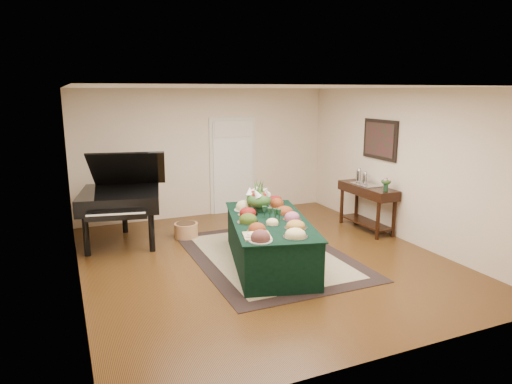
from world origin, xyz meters
name	(u,v)px	position (x,y,z in m)	size (l,w,h in m)	color
ground	(263,259)	(0.00, 0.00, 0.00)	(6.00, 6.00, 0.00)	black
area_rug	(269,256)	(0.15, 0.10, 0.01)	(2.37, 3.32, 0.01)	black
kitchen_doorway	(233,167)	(0.60, 2.97, 1.02)	(1.05, 0.07, 2.10)	beige
buffet_table	(269,242)	(0.00, -0.22, 0.37)	(1.70, 2.60, 0.73)	black
food_platters	(269,216)	(-0.01, -0.22, 0.78)	(1.41, 2.20, 0.13)	#B8C3B8
cutting_board	(257,234)	(-0.51, -0.90, 0.76)	(0.44, 0.44, 0.10)	tan
green_goblets	(272,213)	(0.04, -0.23, 0.82)	(0.20, 0.33, 0.18)	#14341F
floral_centerpiece	(259,196)	(0.04, 0.28, 0.98)	(0.42, 0.42, 0.42)	#14341F
grand_piano	(121,198)	(-1.95, 1.73, 0.82)	(1.70, 1.82, 1.66)	black
wicker_basket	(186,230)	(-0.85, 1.59, 0.13)	(0.43, 0.43, 0.27)	#A56D42
mahogany_sideboard	(367,196)	(2.50, 0.68, 0.68)	(0.45, 1.37, 0.88)	black
tea_service	(363,178)	(2.50, 0.85, 1.00)	(0.34, 0.58, 0.30)	silver
pink_bouquet	(386,182)	(2.50, 0.16, 1.05)	(0.20, 0.20, 0.25)	#14341F
wall_painting	(380,139)	(2.72, 0.68, 1.75)	(0.05, 0.95, 0.75)	black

